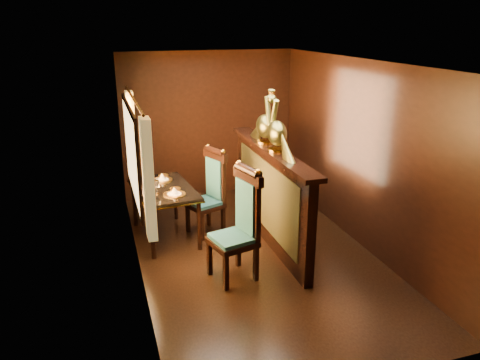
{
  "coord_description": "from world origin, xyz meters",
  "views": [
    {
      "loc": [
        -1.85,
        -5.3,
        2.95
      ],
      "look_at": [
        -0.16,
        0.16,
        1.01
      ],
      "focal_mm": 35.0,
      "sensor_mm": 36.0,
      "label": 1
    }
  ],
  "objects_px": {
    "peacock_left": "(277,122)",
    "peacock_right": "(265,116)",
    "chair_right": "(212,188)",
    "dining_table": "(164,192)",
    "chair_left": "(242,220)"
  },
  "relations": [
    {
      "from": "chair_right",
      "to": "peacock_right",
      "type": "distance_m",
      "value": 1.32
    },
    {
      "from": "chair_right",
      "to": "peacock_left",
      "type": "relative_size",
      "value": 1.66
    },
    {
      "from": "peacock_left",
      "to": "peacock_right",
      "type": "distance_m",
      "value": 0.44
    },
    {
      "from": "peacock_left",
      "to": "dining_table",
      "type": "bearing_deg",
      "value": 151.28
    },
    {
      "from": "chair_left",
      "to": "chair_right",
      "type": "height_order",
      "value": "chair_left"
    },
    {
      "from": "chair_left",
      "to": "peacock_right",
      "type": "height_order",
      "value": "peacock_right"
    },
    {
      "from": "dining_table",
      "to": "peacock_left",
      "type": "relative_size",
      "value": 1.76
    },
    {
      "from": "dining_table",
      "to": "peacock_right",
      "type": "bearing_deg",
      "value": -19.28
    },
    {
      "from": "peacock_right",
      "to": "dining_table",
      "type": "bearing_deg",
      "value": 167.05
    },
    {
      "from": "peacock_right",
      "to": "peacock_left",
      "type": "bearing_deg",
      "value": -90.0
    },
    {
      "from": "dining_table",
      "to": "peacock_left",
      "type": "xyz_separation_m",
      "value": [
        1.38,
        -0.76,
        1.06
      ]
    },
    {
      "from": "dining_table",
      "to": "peacock_right",
      "type": "distance_m",
      "value": 1.77
    },
    {
      "from": "chair_left",
      "to": "dining_table",
      "type": "bearing_deg",
      "value": 104.74
    },
    {
      "from": "chair_left",
      "to": "peacock_left",
      "type": "height_order",
      "value": "peacock_left"
    },
    {
      "from": "dining_table",
      "to": "peacock_right",
      "type": "xyz_separation_m",
      "value": [
        1.38,
        -0.32,
        1.06
      ]
    }
  ]
}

